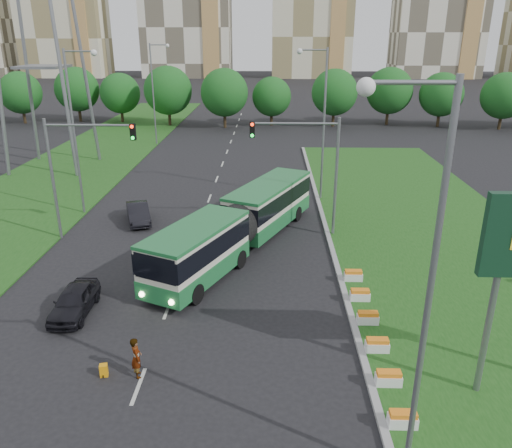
{
  "coord_description": "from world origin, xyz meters",
  "views": [
    {
      "loc": [
        2.03,
        -21.8,
        12.79
      ],
      "look_at": [
        1.28,
        5.15,
        2.6
      ],
      "focal_mm": 35.0,
      "sensor_mm": 36.0,
      "label": 1
    }
  ],
  "objects_px": {
    "traffic_mast_left": "(75,161)",
    "pedestrian": "(136,357)",
    "car_left_near": "(74,301)",
    "articulated_bus": "(235,223)",
    "traffic_mast_median": "(312,158)",
    "car_left_far": "(138,213)",
    "shopping_trolley": "(104,370)"
  },
  "relations": [
    {
      "from": "traffic_mast_median",
      "to": "pedestrian",
      "type": "distance_m",
      "value": 17.87
    },
    {
      "from": "car_left_far",
      "to": "pedestrian",
      "type": "relative_size",
      "value": 2.42
    },
    {
      "from": "traffic_mast_left",
      "to": "pedestrian",
      "type": "xyz_separation_m",
      "value": [
        7.21,
        -14.36,
        -4.48
      ]
    },
    {
      "from": "car_left_far",
      "to": "shopping_trolley",
      "type": "bearing_deg",
      "value": -99.46
    },
    {
      "from": "traffic_mast_median",
      "to": "traffic_mast_left",
      "type": "bearing_deg",
      "value": -176.23
    },
    {
      "from": "traffic_mast_median",
      "to": "car_left_far",
      "type": "bearing_deg",
      "value": 169.74
    },
    {
      "from": "traffic_mast_left",
      "to": "car_left_far",
      "type": "xyz_separation_m",
      "value": [
        2.86,
        3.23,
        -4.65
      ]
    },
    {
      "from": "car_left_near",
      "to": "pedestrian",
      "type": "distance_m",
      "value": 6.37
    },
    {
      "from": "car_left_near",
      "to": "traffic_mast_left",
      "type": "bearing_deg",
      "value": 106.18
    },
    {
      "from": "pedestrian",
      "to": "car_left_far",
      "type": "bearing_deg",
      "value": -7.83
    },
    {
      "from": "traffic_mast_median",
      "to": "car_left_far",
      "type": "xyz_separation_m",
      "value": [
        -12.3,
        2.23,
        -4.65
      ]
    },
    {
      "from": "articulated_bus",
      "to": "traffic_mast_left",
      "type": "bearing_deg",
      "value": -163.46
    },
    {
      "from": "traffic_mast_median",
      "to": "car_left_near",
      "type": "bearing_deg",
      "value": -138.95
    },
    {
      "from": "articulated_bus",
      "to": "car_left_near",
      "type": "xyz_separation_m",
      "value": [
        -7.33,
        -8.14,
        -1.06
      ]
    },
    {
      "from": "traffic_mast_left",
      "to": "articulated_bus",
      "type": "relative_size",
      "value": 0.46
    },
    {
      "from": "traffic_mast_left",
      "to": "articulated_bus",
      "type": "xyz_separation_m",
      "value": [
        10.27,
        -1.5,
        -3.6
      ]
    },
    {
      "from": "pedestrian",
      "to": "shopping_trolley",
      "type": "xyz_separation_m",
      "value": [
        -1.36,
        -0.04,
        -0.61
      ]
    },
    {
      "from": "articulated_bus",
      "to": "pedestrian",
      "type": "xyz_separation_m",
      "value": [
        -3.06,
        -12.86,
        -0.87
      ]
    },
    {
      "from": "traffic_mast_median",
      "to": "shopping_trolley",
      "type": "relative_size",
      "value": 15.16
    },
    {
      "from": "traffic_mast_median",
      "to": "car_left_near",
      "type": "distance_m",
      "value": 16.86
    },
    {
      "from": "traffic_mast_median",
      "to": "articulated_bus",
      "type": "xyz_separation_m",
      "value": [
        -4.89,
        -2.5,
        -3.6
      ]
    },
    {
      "from": "traffic_mast_left",
      "to": "car_left_far",
      "type": "distance_m",
      "value": 6.34
    },
    {
      "from": "traffic_mast_median",
      "to": "pedestrian",
      "type": "bearing_deg",
      "value": -117.35
    },
    {
      "from": "car_left_far",
      "to": "car_left_near",
      "type": "bearing_deg",
      "value": -108.73
    },
    {
      "from": "articulated_bus",
      "to": "shopping_trolley",
      "type": "xyz_separation_m",
      "value": [
        -4.42,
        -12.9,
        -1.48
      ]
    },
    {
      "from": "pedestrian",
      "to": "shopping_trolley",
      "type": "bearing_deg",
      "value": 70.09
    },
    {
      "from": "pedestrian",
      "to": "traffic_mast_median",
      "type": "bearing_deg",
      "value": -49.08
    },
    {
      "from": "articulated_bus",
      "to": "pedestrian",
      "type": "bearing_deg",
      "value": -78.5
    },
    {
      "from": "car_left_near",
      "to": "articulated_bus",
      "type": "bearing_deg",
      "value": 47.23
    },
    {
      "from": "articulated_bus",
      "to": "pedestrian",
      "type": "distance_m",
      "value": 13.25
    },
    {
      "from": "car_left_far",
      "to": "shopping_trolley",
      "type": "height_order",
      "value": "car_left_far"
    },
    {
      "from": "car_left_near",
      "to": "shopping_trolley",
      "type": "distance_m",
      "value": 5.6
    }
  ]
}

